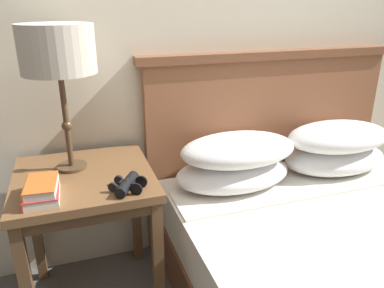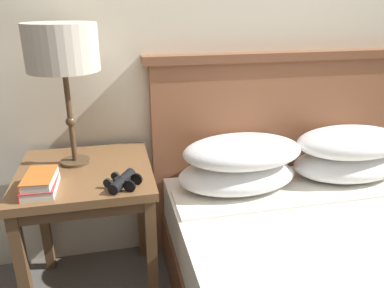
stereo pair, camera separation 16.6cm
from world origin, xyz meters
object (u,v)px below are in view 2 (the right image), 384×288
at_px(bed, 349,275).
at_px(book_stacked_on_top, 39,179).
at_px(table_lamp, 62,50).
at_px(binoculars_pair, 123,181).
at_px(book_on_nightstand, 40,186).
at_px(nightstand, 87,188).

xyz_separation_m(bed, book_stacked_on_top, (-1.21, 0.31, 0.43)).
bearing_deg(table_lamp, binoculars_pair, -54.58).
relative_size(bed, book_stacked_on_top, 9.45).
height_order(book_stacked_on_top, binoculars_pair, book_stacked_on_top).
bearing_deg(bed, book_on_nightstand, 165.53).
bearing_deg(nightstand, book_stacked_on_top, -133.82).
height_order(book_on_nightstand, book_stacked_on_top, book_stacked_on_top).
xyz_separation_m(table_lamp, binoculars_pair, (0.20, -0.28, -0.48)).
relative_size(bed, book_on_nightstand, 8.90).
bearing_deg(nightstand, book_on_nightstand, -135.20).
distance_m(nightstand, book_on_nightstand, 0.25).
xyz_separation_m(book_stacked_on_top, binoculars_pair, (0.32, -0.03, -0.03)).
xyz_separation_m(nightstand, book_on_nightstand, (-0.16, -0.16, 0.11)).
xyz_separation_m(bed, table_lamp, (-1.10, 0.56, 0.88)).
distance_m(table_lamp, book_on_nightstand, 0.56).
bearing_deg(bed, nightstand, 155.80).
bearing_deg(table_lamp, book_stacked_on_top, -114.44).
relative_size(book_stacked_on_top, binoculars_pair, 1.19).
height_order(table_lamp, book_on_nightstand, table_lamp).
bearing_deg(book_stacked_on_top, binoculars_pair, -5.57).
bearing_deg(table_lamp, book_on_nightstand, -115.40).
height_order(table_lamp, book_stacked_on_top, table_lamp).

